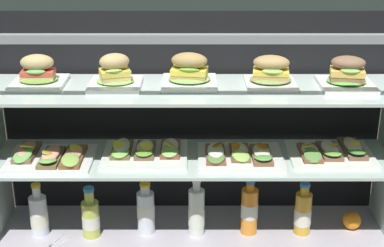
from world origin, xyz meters
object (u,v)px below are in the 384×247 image
Objects in this scene: orange_fruit_beside_bottles at (352,220)px; open_sandwich_tray_far_left at (332,152)px; juice_bottle_front_right_end at (91,217)px; plated_roll_sandwich_left_of_center at (189,74)px; juice_bottle_near_post at (146,211)px; juice_bottle_back_right at (39,215)px; open_sandwich_tray_far_right at (145,152)px; juice_bottle_front_second at (196,212)px; plated_roll_sandwich_far_right at (347,76)px; open_sandwich_tray_near_right_corner at (239,155)px; juice_bottle_front_middle at (249,210)px; open_sandwich_tray_left_of_center at (50,156)px; plated_roll_sandwich_mid_left at (115,75)px; plated_roll_sandwich_near_right_corner at (271,74)px; juice_bottle_back_left at (303,213)px; plated_roll_sandwich_mid_right at (38,74)px.

open_sandwich_tray_far_left is at bearing -177.16° from orange_fruit_beside_bottles.
open_sandwich_tray_far_left reaches higher than juice_bottle_front_right_end.
open_sandwich_tray_far_left is at bearing -2.73° from plated_roll_sandwich_left_of_center.
juice_bottle_near_post reaches higher than juice_bottle_front_right_end.
juice_bottle_back_right is at bearing -178.29° from orange_fruit_beside_bottles.
open_sandwich_tray_far_right is 1.32× the size of juice_bottle_front_second.
plated_roll_sandwich_far_right is 0.48m from open_sandwich_tray_near_right_corner.
plated_roll_sandwich_left_of_center is 2.76× the size of orange_fruit_beside_bottles.
juice_bottle_front_middle is 0.42m from orange_fruit_beside_bottles.
plated_roll_sandwich_mid_left is at bearing 10.71° from open_sandwich_tray_left_of_center.
juice_bottle_front_middle is (0.21, 0.01, 0.00)m from juice_bottle_front_second.
plated_roll_sandwich_mid_left is 1.03× the size of plated_roll_sandwich_near_right_corner.
juice_bottle_back_right is (-0.88, -0.05, -0.55)m from plated_roll_sandwich_near_right_corner.
open_sandwich_tray_left_of_center is at bearing -178.81° from open_sandwich_tray_near_right_corner.
open_sandwich_tray_left_of_center reaches higher than juice_bottle_front_middle.
plated_roll_sandwich_mid_left is at bearing 179.96° from orange_fruit_beside_bottles.
open_sandwich_tray_near_right_corner is 1.37× the size of juice_bottle_front_middle.
plated_roll_sandwich_far_right is 0.80× the size of juice_bottle_front_second.
plated_roll_sandwich_mid_left reaches higher than open_sandwich_tray_near_right_corner.
plated_roll_sandwich_left_of_center is at bearing 5.57° from juice_bottle_back_right.
open_sandwich_tray_far_left is 1.48× the size of juice_bottle_near_post.
juice_bottle_back_right is 0.94× the size of juice_bottle_front_middle.
plated_roll_sandwich_left_of_center reaches higher than juice_bottle_front_second.
juice_bottle_front_second is (-0.54, -0.04, -0.54)m from plated_roll_sandwich_far_right.
open_sandwich_tray_far_right is 0.34m from juice_bottle_front_right_end.
plated_roll_sandwich_far_right is at bearing 2.29° from open_sandwich_tray_left_of_center.
plated_roll_sandwich_near_right_corner reaches higher than juice_bottle_front_right_end.
orange_fruit_beside_bottles is (0.08, 0.00, -0.60)m from plated_roll_sandwich_far_right.
plated_roll_sandwich_far_right is 0.61× the size of open_sandwich_tray_far_right.
juice_bottle_back_right is at bearing 171.70° from open_sandwich_tray_left_of_center.
open_sandwich_tray_far_left is 0.56m from juice_bottle_front_second.
juice_bottle_back_left is (0.41, 0.01, -0.01)m from juice_bottle_front_second.
juice_bottle_front_right_end is (0.14, -0.01, -0.26)m from open_sandwich_tray_left_of_center.
open_sandwich_tray_far_right is 0.86m from orange_fruit_beside_bottles.
juice_bottle_near_post is at bearing -6.50° from plated_roll_sandwich_mid_right.
juice_bottle_front_middle is (0.78, -0.05, -0.53)m from plated_roll_sandwich_mid_right.
juice_bottle_front_second is at bearing -177.26° from open_sandwich_tray_near_right_corner.
plated_roll_sandwich_left_of_center reaches higher than plated_roll_sandwich_near_right_corner.
open_sandwich_tray_far_left is at bearing -0.11° from open_sandwich_tray_far_right.
plated_roll_sandwich_near_right_corner is 0.39m from open_sandwich_tray_far_left.
plated_roll_sandwich_far_right reaches higher than juice_bottle_near_post.
juice_bottle_front_middle is (0.05, 0.00, -0.24)m from open_sandwich_tray_near_right_corner.
open_sandwich_tray_near_right_corner is 0.55m from orange_fruit_beside_bottles.
juice_bottle_back_right is at bearing -176.54° from plated_roll_sandwich_near_right_corner.
plated_roll_sandwich_left_of_center is at bearing 4.21° from plated_roll_sandwich_mid_left.
juice_bottle_near_post is 0.93× the size of juice_bottle_front_middle.
juice_bottle_back_right is 0.41m from juice_bottle_near_post.
orange_fruit_beside_bottles is (0.20, 0.03, -0.05)m from juice_bottle_back_left.
open_sandwich_tray_far_right is 4.39× the size of orange_fruit_beside_bottles.
open_sandwich_tray_far_left is 0.75m from juice_bottle_near_post.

